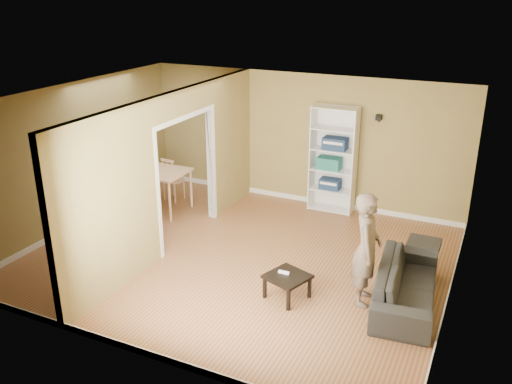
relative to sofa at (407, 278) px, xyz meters
The scene contains 15 objects.
room_shell 2.86m from the sofa, behind, with size 6.50×6.50×6.50m.
partition 4.01m from the sofa, behind, with size 0.22×5.50×2.60m, color olive, non-canonical shape.
wall_speaker 3.49m from the sofa, 112.43° to the left, with size 0.10×0.10×0.10m, color black.
sofa is the anchor object (origin of this frame).
person 0.82m from the sofa, 158.57° to the right, with size 0.54×0.69×1.90m, color slate.
bookshelf 3.50m from the sofa, 124.90° to the left, with size 0.87×0.38×2.06m.
paper_box_navy_a 3.43m from the sofa, 125.92° to the left, with size 0.39×0.26×0.20m, color navy.
paper_box_teal 3.49m from the sofa, 126.47° to the left, with size 0.45×0.29×0.23m, color #1E706E.
paper_box_navy_b 3.53m from the sofa, 125.15° to the left, with size 0.45×0.29×0.23m, color navy.
coffee_table 1.65m from the sofa, 158.79° to the right, with size 0.54×0.54×0.36m.
game_controller 1.70m from the sofa, 160.58° to the right, with size 0.16×0.04×0.03m, color white.
dining_table 5.31m from the sofa, 165.40° to the left, with size 1.30×0.87×0.81m.
chair_left 5.96m from the sofa, 167.80° to the left, with size 0.48×0.48×1.05m, color tan, non-canonical shape.
chair_near 5.16m from the sofa, behind, with size 0.41×0.41×0.90m, color tan, non-canonical shape.
chair_far 5.41m from the sofa, 159.34° to the left, with size 0.42×0.42×0.92m, color #D2B777, non-canonical shape.
Camera 1 is at (3.59, -7.02, 4.17)m, focal length 38.00 mm.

